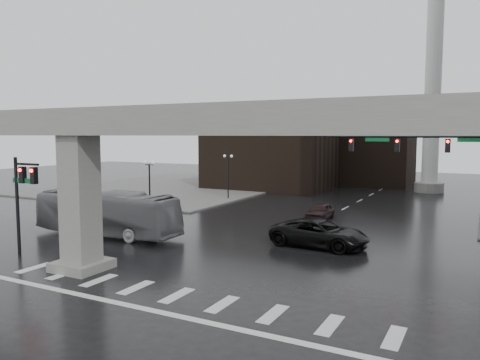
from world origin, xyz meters
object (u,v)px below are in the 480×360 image
Objects in this scene: pickup_truck at (319,233)px; far_car at (320,211)px; signal_mast_arm at (435,155)px; city_bus at (107,213)px.

far_car is (-3.11, 9.78, -0.21)m from pickup_truck.
far_car is (-9.30, 2.05, -5.14)m from signal_mast_arm.
pickup_truck is at bearing -77.13° from city_bus.
pickup_truck is 10.27m from far_car.
city_bus reaches higher than far_car.
city_bus is 2.87× the size of far_car.
pickup_truck reaches higher than far_car.
pickup_truck is at bearing -128.70° from signal_mast_arm.
city_bus is (-14.88, -3.82, 0.72)m from pickup_truck.
far_car is (11.77, 13.60, -0.93)m from city_bus.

